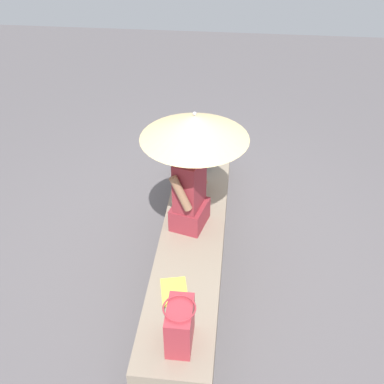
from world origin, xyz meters
TOP-DOWN VIEW (x-y plane):
  - ground_plane at (0.00, 0.00)m, footprint 14.00×14.00m
  - stone_bench at (0.00, 0.00)m, footprint 3.18×0.56m
  - person_seated at (-0.03, 0.04)m, footprint 0.51×0.36m
  - parasol at (-0.06, -0.01)m, footprint 0.88×0.88m
  - handbag_black at (-1.30, -0.04)m, footprint 0.30×0.22m
  - tote_bag_canvas at (0.91, 0.02)m, footprint 0.23×0.18m
  - shoulder_bag_spare at (0.53, 0.09)m, footprint 0.31×0.23m
  - magazine at (-0.86, 0.07)m, footprint 0.32×0.26m

SIDE VIEW (x-z plane):
  - ground_plane at x=0.00m, z-range 0.00..0.00m
  - stone_bench at x=0.00m, z-range 0.00..0.43m
  - magazine at x=-0.86m, z-range 0.43..0.44m
  - tote_bag_canvas at x=0.91m, z-range 0.43..0.78m
  - handbag_black at x=-1.30m, z-range 0.43..0.79m
  - shoulder_bag_spare at x=0.53m, z-range 0.43..0.80m
  - person_seated at x=-0.03m, z-range 0.37..1.27m
  - parasol at x=-0.06m, z-range 0.87..2.02m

